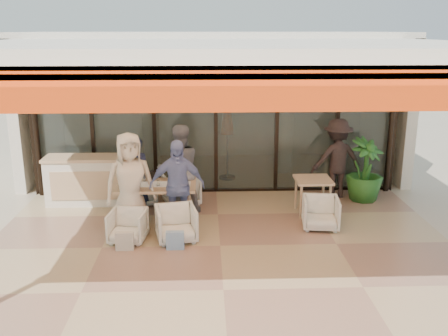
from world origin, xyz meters
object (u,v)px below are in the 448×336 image
object	(u,v)px
diner_periwinkle	(177,186)
side_table	(313,184)
chair_near_left	(128,225)
chair_far_left	(141,191)
host_counter	(91,180)
diner_navy	(137,176)
dining_table	(156,187)
side_chair	(321,212)
diner_grey	(179,170)
diner_cream	(130,183)
standing_woman	(337,159)
potted_palm	(365,170)
chair_far_right	(181,188)
chair_near_right	(176,222)

from	to	relation	value
diner_periwinkle	side_table	xyz separation A→B (m)	(2.64, 0.71, -0.22)
chair_near_left	chair_far_left	bearing A→B (deg)	97.18
host_counter	diner_navy	xyz separation A→B (m)	(1.06, -0.60, 0.26)
dining_table	side_chair	bearing A→B (deg)	-9.13
diner_grey	diner_cream	size ratio (longest dim) A/B	0.99
host_counter	chair_near_left	world-z (taller)	host_counter
chair_near_left	standing_woman	size ratio (longest dim) A/B	0.36
chair_near_left	side_table	world-z (taller)	side_table
diner_cream	potted_palm	size ratio (longest dim) A/B	1.33
diner_cream	side_table	distance (m)	3.56
host_counter	chair_far_right	bearing A→B (deg)	-2.99
chair_near_right	diner_grey	bearing A→B (deg)	78.74
diner_cream	potted_palm	bearing A→B (deg)	-1.98
chair_far_left	host_counter	bearing A→B (deg)	-22.08
chair_far_left	side_chair	distance (m)	3.77
host_counter	side_table	xyz separation A→B (m)	(4.54, -0.79, 0.11)
side_table	standing_woman	world-z (taller)	standing_woman
chair_far_right	chair_near_left	bearing A→B (deg)	48.43
host_counter	potted_palm	distance (m)	5.81
dining_table	standing_woman	world-z (taller)	standing_woman
diner_grey	standing_woman	world-z (taller)	diner_grey
chair_far_left	diner_grey	bearing A→B (deg)	132.53
dining_table	diner_navy	xyz separation A→B (m)	(-0.41, 0.44, 0.10)
host_counter	chair_far_right	xyz separation A→B (m)	(1.90, -0.10, -0.17)
chair_far_right	diner_cream	world-z (taller)	diner_cream
chair_near_left	diner_periwinkle	world-z (taller)	diner_periwinkle
chair_far_right	standing_woman	size ratio (longest dim) A/B	0.41
chair_near_right	diner_navy	world-z (taller)	diner_navy
chair_far_left	diner_grey	distance (m)	1.15
chair_far_right	chair_near_right	world-z (taller)	chair_far_right
chair_near_left	standing_woman	xyz separation A→B (m)	(4.21, 2.23, 0.56)
chair_near_left	diner_grey	xyz separation A→B (m)	(0.84, 1.40, 0.59)
dining_table	side_chair	distance (m)	3.13
chair_far_right	side_chair	distance (m)	3.01
chair_near_right	diner_cream	xyz separation A→B (m)	(-0.84, 0.50, 0.57)
chair_far_right	standing_woman	distance (m)	3.42
diner_cream	side_chair	size ratio (longest dim) A/B	2.75
chair_far_right	dining_table	bearing A→B (deg)	47.86
host_counter	chair_near_left	size ratio (longest dim) A/B	2.95
chair_near_right	diner_navy	size ratio (longest dim) A/B	0.44
diner_grey	diner_periwinkle	bearing A→B (deg)	70.18
standing_woman	side_table	bearing A→B (deg)	44.80
host_counter	chair_far_left	size ratio (longest dim) A/B	3.02
chair_far_left	chair_near_right	distance (m)	2.08
chair_far_left	standing_woman	distance (m)	4.26
diner_navy	diner_periwinkle	xyz separation A→B (m)	(0.84, -0.90, 0.06)
diner_grey	potted_palm	xyz separation A→B (m)	(3.92, 0.57, -0.22)
diner_periwinkle	side_chair	bearing A→B (deg)	-5.98
dining_table	potted_palm	world-z (taller)	potted_palm
diner_navy	side_table	xyz separation A→B (m)	(3.48, -0.19, -0.15)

